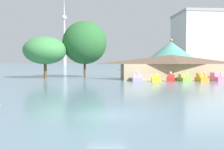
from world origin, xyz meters
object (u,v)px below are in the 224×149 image
at_px(pedal_boat_red, 171,78).
at_px(shoreline_tree_tall_left, 45,50).
at_px(pedal_boat_lime, 184,78).
at_px(boathouse, 172,66).
at_px(green_roof_pavilion, 171,57).
at_px(pedal_boat_pink, 216,78).
at_px(shoreline_tree_mid, 85,43).
at_px(background_building_block, 205,42).
at_px(pedal_boat_orange, 202,78).
at_px(pedal_boat_lavender, 137,78).
at_px(pedal_boat_yellow, 156,79).
at_px(distant_broadcast_tower, 64,28).

relative_size(pedal_boat_red, shoreline_tree_tall_left, 0.29).
height_order(pedal_boat_lime, boathouse, boathouse).
bearing_deg(green_roof_pavilion, pedal_boat_pink, -80.35).
relative_size(shoreline_tree_mid, background_building_block, 0.56).
distance_m(pedal_boat_pink, shoreline_tree_mid, 27.59).
xyz_separation_m(pedal_boat_orange, background_building_block, (23.38, 50.83, 10.45)).
relative_size(pedal_boat_lavender, green_roof_pavilion, 0.29).
bearing_deg(boathouse, pedal_boat_lime, -79.75).
bearing_deg(pedal_boat_lime, pedal_boat_lavender, -92.52).
height_order(pedal_boat_yellow, shoreline_tree_tall_left, shoreline_tree_tall_left).
height_order(pedal_boat_yellow, pedal_boat_lime, pedal_boat_lime).
bearing_deg(pedal_boat_yellow, pedal_boat_red, 107.74).
bearing_deg(green_roof_pavilion, shoreline_tree_tall_left, -166.67).
height_order(pedal_boat_orange, shoreline_tree_tall_left, shoreline_tree_tall_left).
xyz_separation_m(pedal_boat_lime, pedal_boat_pink, (5.76, -0.26, 0.10)).
height_order(green_roof_pavilion, distant_broadcast_tower, distant_broadcast_tower).
height_order(pedal_boat_red, shoreline_tree_mid, shoreline_tree_mid).
xyz_separation_m(pedal_boat_yellow, green_roof_pavilion, (8.22, 18.08, 4.23)).
height_order(pedal_boat_lime, background_building_block, background_building_block).
relative_size(pedal_boat_lavender, pedal_boat_lime, 1.01).
relative_size(pedal_boat_red, green_roof_pavilion, 0.26).
height_order(pedal_boat_lavender, pedal_boat_orange, pedal_boat_lavender).
bearing_deg(pedal_boat_lime, pedal_boat_yellow, -79.50).
bearing_deg(distant_broadcast_tower, shoreline_tree_tall_left, -84.51).
xyz_separation_m(pedal_boat_lavender, pedal_boat_pink, (14.18, -0.27, 0.10)).
distance_m(pedal_boat_lavender, pedal_boat_lime, 8.42).
relative_size(pedal_boat_yellow, shoreline_tree_mid, 0.24).
relative_size(pedal_boat_lavender, boathouse, 0.14).
relative_size(pedal_boat_lime, distant_broadcast_tower, 0.02).
xyz_separation_m(pedal_boat_lavender, shoreline_tree_tall_left, (-17.69, 9.97, 5.29)).
bearing_deg(shoreline_tree_tall_left, pedal_boat_orange, -20.04).
height_order(pedal_boat_lavender, green_roof_pavilion, green_roof_pavilion).
xyz_separation_m(pedal_boat_orange, green_roof_pavilion, (-0.11, 17.47, 4.15)).
bearing_deg(shoreline_tree_tall_left, boathouse, -12.36).
bearing_deg(pedal_boat_red, distant_broadcast_tower, -152.40).
relative_size(pedal_boat_lavender, pedal_boat_orange, 1.17).
xyz_separation_m(pedal_boat_lavender, pedal_boat_orange, (11.38, -0.63, 0.06)).
height_order(pedal_boat_red, pedal_boat_pink, pedal_boat_red).
xyz_separation_m(pedal_boat_yellow, pedal_boat_lime, (5.37, 1.23, 0.02)).
relative_size(pedal_boat_pink, shoreline_tree_tall_left, 0.35).
height_order(pedal_boat_lavender, background_building_block, background_building_block).
bearing_deg(pedal_boat_yellow, green_roof_pavilion, 165.03).
bearing_deg(background_building_block, pedal_boat_orange, -114.71).
distance_m(pedal_boat_orange, green_roof_pavilion, 17.95).
relative_size(pedal_boat_lavender, distant_broadcast_tower, 0.02).
bearing_deg(pedal_boat_lavender, background_building_block, 153.02).
bearing_deg(shoreline_tree_tall_left, pedal_boat_pink, -17.82).
relative_size(pedal_boat_red, pedal_boat_lime, 0.91).
height_order(pedal_boat_red, pedal_boat_orange, pedal_boat_red).
bearing_deg(pedal_boat_pink, pedal_boat_yellow, -94.19).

